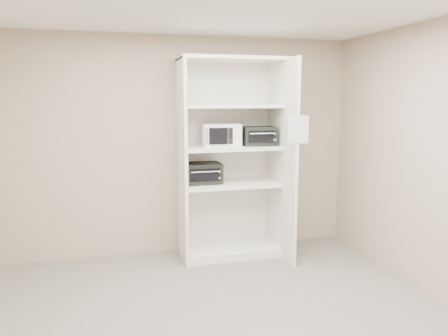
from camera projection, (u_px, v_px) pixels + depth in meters
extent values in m
cube|color=slate|center=(213.00, 328.00, 3.74)|extent=(4.50, 4.00, 0.01)
cube|color=tan|center=(176.00, 146.00, 5.43)|extent=(4.50, 0.02, 2.70)
cube|color=tan|center=(335.00, 261.00, 1.61)|extent=(4.50, 0.02, 2.70)
cube|color=tan|center=(447.00, 162.00, 4.08)|extent=(0.02, 4.00, 2.70)
cube|color=silver|center=(182.00, 162.00, 5.16)|extent=(0.04, 0.60, 2.40)
cube|color=silver|center=(282.00, 160.00, 5.31)|extent=(0.04, 0.90, 2.40)
cube|color=silver|center=(225.00, 157.00, 5.60)|extent=(1.24, 0.02, 2.40)
cube|color=silver|center=(230.00, 250.00, 5.51)|extent=(1.16, 0.56, 0.10)
cube|color=silver|center=(231.00, 184.00, 5.37)|extent=(1.16, 0.56, 0.04)
cube|color=silver|center=(231.00, 148.00, 5.30)|extent=(1.16, 0.56, 0.04)
cube|color=silver|center=(231.00, 106.00, 5.22)|extent=(1.16, 0.56, 0.04)
cube|color=silver|center=(231.00, 59.00, 5.13)|extent=(1.24, 0.60, 0.04)
cube|color=white|center=(221.00, 135.00, 5.28)|extent=(0.48, 0.38, 0.27)
cube|color=black|center=(259.00, 136.00, 5.36)|extent=(0.43, 0.33, 0.23)
cube|color=black|center=(202.00, 173.00, 5.30)|extent=(0.45, 0.34, 0.25)
cube|color=white|center=(298.00, 130.00, 4.81)|extent=(0.23, 0.02, 0.30)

